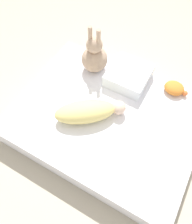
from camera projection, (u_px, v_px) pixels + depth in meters
name	position (u px, v px, depth m)	size (l,w,h in m)	color
ground_plane	(105.00, 127.00, 1.85)	(12.00, 12.00, 0.00)	#B2A893
bed_mattress	(106.00, 121.00, 1.76)	(1.39, 1.07, 0.22)	white
swaddled_baby	(88.00, 111.00, 1.60)	(0.49, 0.42, 0.15)	#EFDB7F
pillow	(128.00, 75.00, 1.79)	(0.32, 0.33, 0.11)	white
bunny_plush	(94.00, 57.00, 1.79)	(0.22, 0.22, 0.41)	tan
turtle_plush	(175.00, 88.00, 1.75)	(0.19, 0.14, 0.08)	orange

